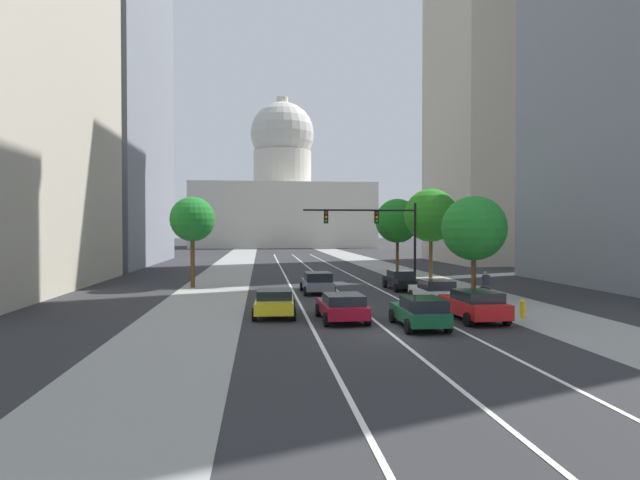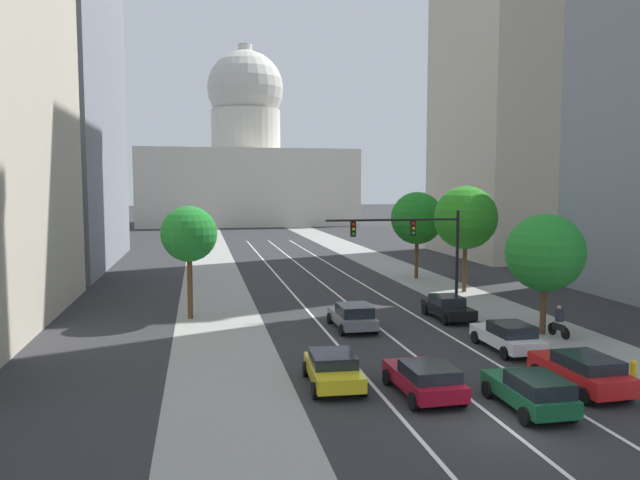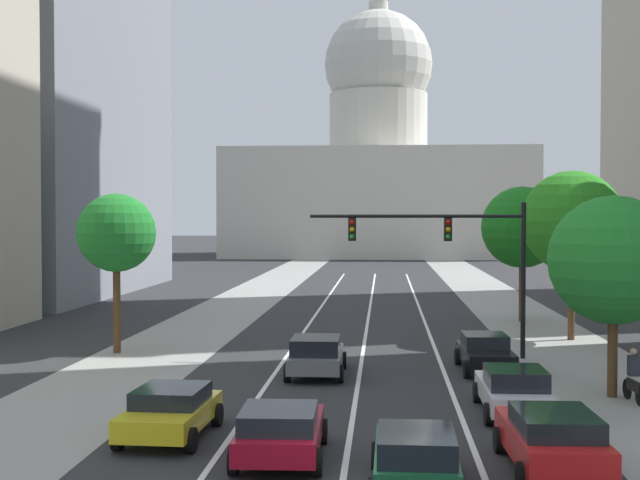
% 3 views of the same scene
% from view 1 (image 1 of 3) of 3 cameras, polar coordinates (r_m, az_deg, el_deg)
% --- Properties ---
extents(ground_plane, '(400.00, 400.00, 0.00)m').
position_cam_1_polar(ground_plane, '(61.99, -1.42, -2.88)').
color(ground_plane, '#2B2B2D').
extents(sidewalk_left, '(5.05, 130.00, 0.01)m').
position_cam_1_polar(sidewalk_left, '(56.87, -9.88, -3.26)').
color(sidewalk_left, gray).
rests_on(sidewalk_left, ground).
extents(sidewalk_right, '(5.05, 130.00, 0.01)m').
position_cam_1_polar(sidewalk_right, '(58.53, 7.67, -3.13)').
color(sidewalk_right, gray).
rests_on(sidewalk_right, ground).
extents(lane_stripe_left, '(0.16, 90.00, 0.01)m').
position_cam_1_polar(lane_stripe_left, '(46.86, -3.66, -4.18)').
color(lane_stripe_left, white).
rests_on(lane_stripe_left, ground).
extents(lane_stripe_center, '(0.16, 90.00, 0.01)m').
position_cam_1_polar(lane_stripe_center, '(47.12, 0.18, -4.15)').
color(lane_stripe_center, white).
rests_on(lane_stripe_center, ground).
extents(lane_stripe_right, '(0.16, 90.00, 0.01)m').
position_cam_1_polar(lane_stripe_right, '(47.58, 3.96, -4.10)').
color(lane_stripe_right, white).
rests_on(lane_stripe_right, ground).
extents(office_tower_far_left, '(20.82, 28.90, 46.93)m').
position_cam_1_polar(office_tower_far_left, '(74.44, -25.43, 15.94)').
color(office_tower_far_left, gray).
rests_on(office_tower_far_left, ground).
extents(office_tower_far_right, '(20.92, 18.95, 53.85)m').
position_cam_1_polar(office_tower_far_right, '(78.72, 20.59, 17.76)').
color(office_tower_far_right, '#B7AD99').
rests_on(office_tower_far_right, ground).
extents(capitol_building, '(43.80, 23.85, 37.38)m').
position_cam_1_polar(capitol_building, '(132.45, -4.09, 4.66)').
color(capitol_building, beige).
rests_on(capitol_building, ground).
extents(car_green, '(1.97, 4.04, 1.42)m').
position_cam_1_polar(car_green, '(23.75, 10.82, -7.63)').
color(car_green, '#14512D').
rests_on(car_green, ground).
extents(car_crimson, '(2.20, 4.19, 1.35)m').
position_cam_1_polar(car_crimson, '(25.16, 2.42, -7.19)').
color(car_crimson, maroon).
rests_on(car_crimson, ground).
extents(car_gray, '(2.12, 4.31, 1.47)m').
position_cam_1_polar(car_gray, '(35.96, -0.29, -4.60)').
color(car_gray, slate).
rests_on(car_gray, ground).
extents(car_white, '(2.03, 4.43, 1.43)m').
position_cam_1_polar(car_white, '(31.69, 12.31, -5.45)').
color(car_white, silver).
rests_on(car_white, ground).
extents(car_yellow, '(2.24, 4.13, 1.33)m').
position_cam_1_polar(car_yellow, '(26.74, -4.95, -6.71)').
color(car_yellow, yellow).
rests_on(car_yellow, ground).
extents(car_red, '(2.19, 4.51, 1.47)m').
position_cam_1_polar(car_red, '(26.35, 16.36, -6.72)').
color(car_red, red).
rests_on(car_red, ground).
extents(car_black, '(2.08, 4.26, 1.39)m').
position_cam_1_polar(car_black, '(38.57, 8.84, -4.28)').
color(car_black, black).
rests_on(car_black, ground).
extents(traffic_signal_mast, '(8.88, 0.39, 6.43)m').
position_cam_1_polar(traffic_signal_mast, '(41.03, 6.42, 1.51)').
color(traffic_signal_mast, black).
rests_on(traffic_signal_mast, ground).
extents(fire_hydrant, '(0.26, 0.35, 0.91)m').
position_cam_1_polar(fire_hydrant, '(28.00, 21.14, -6.94)').
color(fire_hydrant, yellow).
rests_on(fire_hydrant, ground).
extents(cyclist, '(0.39, 1.70, 1.72)m').
position_cam_1_polar(cyclist, '(34.88, 17.53, -4.69)').
color(cyclist, black).
rests_on(cyclist, ground).
extents(street_tree_near_right, '(4.17, 4.17, 6.54)m').
position_cam_1_polar(street_tree_near_right, '(35.29, 16.36, 1.22)').
color(street_tree_near_right, '#51381E').
rests_on(street_tree_near_right, ground).
extents(street_tree_far_right, '(4.52, 4.52, 7.51)m').
position_cam_1_polar(street_tree_far_right, '(54.45, 8.40, 2.06)').
color(street_tree_far_right, '#51381E').
rests_on(street_tree_far_right, ground).
extents(street_tree_mid_right, '(4.76, 4.76, 8.02)m').
position_cam_1_polar(street_tree_mid_right, '(48.08, 11.94, 2.63)').
color(street_tree_mid_right, '#51381E').
rests_on(street_tree_mid_right, ground).
extents(street_tree_mid_left, '(3.36, 3.36, 6.83)m').
position_cam_1_polar(street_tree_mid_left, '(40.54, -13.67, 2.18)').
color(street_tree_mid_left, '#51381E').
rests_on(street_tree_mid_left, ground).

